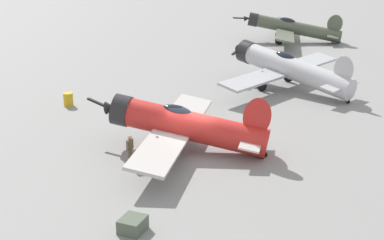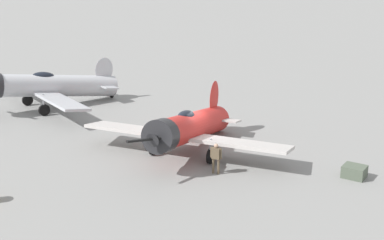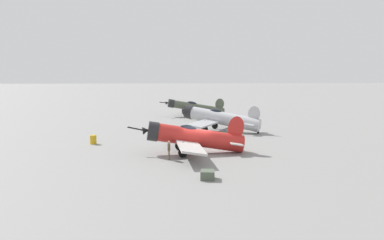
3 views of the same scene
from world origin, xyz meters
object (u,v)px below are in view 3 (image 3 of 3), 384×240
at_px(airplane_foreground, 192,137).
at_px(equipment_crate, 208,175).
at_px(airplane_mid_apron, 219,118).
at_px(ground_crew_mechanic, 169,148).
at_px(airplane_far_line, 194,107).
at_px(fuel_drum, 93,140).

xyz_separation_m(airplane_foreground, equipment_crate, (8.99, 0.46, -1.16)).
distance_m(airplane_mid_apron, equipment_crate, 22.71).
bearing_deg(airplane_mid_apron, equipment_crate, 108.64).
bearing_deg(ground_crew_mechanic, airplane_far_line, 83.79).
relative_size(airplane_foreground, fuel_drum, 13.11).
distance_m(airplane_far_line, fuel_drum, 27.72).
height_order(equipment_crate, fuel_drum, fuel_drum).
bearing_deg(fuel_drum, airplane_far_line, 154.01).
height_order(airplane_mid_apron, fuel_drum, airplane_mid_apron).
distance_m(airplane_mid_apron, fuel_drum, 16.07).
bearing_deg(airplane_far_line, airplane_mid_apron, 88.93).
relative_size(airplane_mid_apron, fuel_drum, 13.23).
height_order(airplane_foreground, equipment_crate, airplane_foreground).
relative_size(airplane_far_line, ground_crew_mechanic, 7.49).
distance_m(airplane_foreground, airplane_far_line, 30.43).
xyz_separation_m(ground_crew_mechanic, equipment_crate, (6.40, 2.58, -0.67)).
bearing_deg(ground_crew_mechanic, fuel_drum, 135.05).
bearing_deg(airplane_far_line, ground_crew_mechanic, 75.08).
bearing_deg(equipment_crate, airplane_foreground, -177.09).
relative_size(airplane_mid_apron, airplane_far_line, 0.99).
relative_size(airplane_foreground, airplane_mid_apron, 0.99).
bearing_deg(airplane_mid_apron, ground_crew_mechanic, 96.53).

